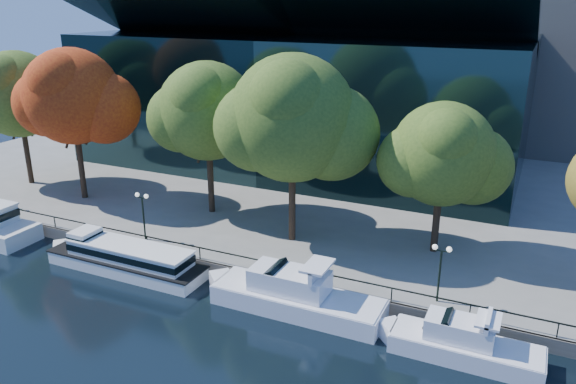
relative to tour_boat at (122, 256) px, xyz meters
The scene contains 14 objects.
ground 5.68m from the tour_boat, ahead, with size 160.00×160.00×0.00m, color black.
promenade 36.00m from the tour_boat, 81.20° to the left, with size 90.00×67.08×1.00m.
railing 6.08m from the tour_boat, 23.96° to the left, with size 88.20×0.08×0.99m.
convention_building 31.88m from the tour_boat, 87.22° to the left, with size 50.00×24.57×21.43m.
tour_boat is the anchor object (origin of this frame).
cruiser_near 14.18m from the tour_boat, ahead, with size 12.99×3.35×3.76m.
cruiser_far 25.34m from the tour_boat, ahead, with size 9.69×2.68×3.16m.
tree_0 25.52m from the tour_boat, 153.65° to the left, with size 11.07×9.08×14.00m.
tree_1 18.50m from the tour_boat, 143.37° to the left, with size 11.42×9.37×14.71m.
tree_2 14.69m from the tour_boat, 84.65° to the left, with size 10.99×9.01×13.89m.
tree_3 16.89m from the tour_boat, 39.68° to the left, with size 12.48×10.23×15.18m.
tree_4 25.66m from the tour_boat, 27.85° to the left, with size 9.85×8.08×11.88m.
lamp_1 4.70m from the tour_boat, 100.55° to the left, with size 1.26×0.36×4.03m.
lamp_2 23.72m from the tour_boat, ahead, with size 1.26×0.36×4.03m.
Camera 1 is at (22.54, -29.31, 20.07)m, focal length 35.00 mm.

